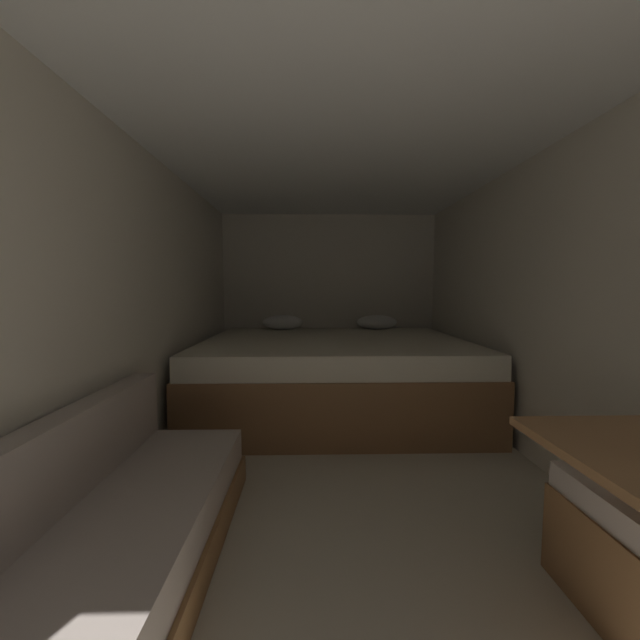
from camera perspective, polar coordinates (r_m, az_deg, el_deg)
The scene contains 7 objects.
ground_plane at distance 2.57m, azimuth 4.06°, elevation -22.81°, with size 6.80×6.80×0.00m, color #B2A893.
wall_back at distance 4.70m, azimuth 1.36°, elevation 3.02°, with size 2.70×0.05×2.09m, color beige.
wall_left at distance 2.53m, azimuth -27.21°, elevation 1.02°, with size 0.05×4.80×2.09m, color beige.
wall_right at distance 2.75m, azimuth 32.85°, elevation 1.04°, with size 0.05×4.80×2.09m, color beige.
ceiling_slab at distance 2.46m, azimuth 4.38°, elevation 26.96°, with size 2.70×4.80×0.05m, color white.
bed at distance 3.73m, azimuth 2.11°, elevation -8.14°, with size 2.48×2.01×0.88m.
sofa_left at distance 1.82m, azimuth -30.34°, elevation -28.12°, with size 0.65×1.89×0.68m.
Camera 1 is at (-0.22, -0.45, 1.19)m, focal length 21.13 mm.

